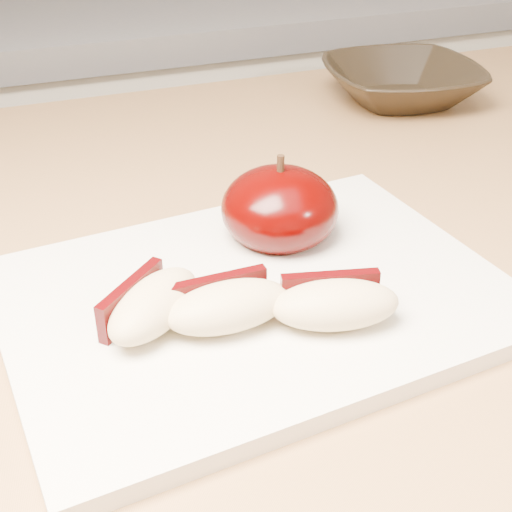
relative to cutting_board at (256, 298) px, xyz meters
name	(u,v)px	position (x,y,z in m)	size (l,w,h in m)	color
back_cabinet	(78,257)	(-0.04, 0.82, -0.44)	(2.40, 0.62, 0.94)	silver
cutting_board	(256,298)	(0.00, 0.00, 0.00)	(0.31, 0.23, 0.01)	silver
apple_half	(280,208)	(0.04, 0.06, 0.03)	(0.10, 0.10, 0.07)	#2D0000
apple_wedge_a	(151,304)	(-0.07, -0.01, 0.02)	(0.08, 0.08, 0.03)	#DABD8A
apple_wedge_b	(227,305)	(-0.03, -0.03, 0.02)	(0.08, 0.04, 0.03)	#DABD8A
apple_wedge_c	(335,303)	(0.03, -0.05, 0.02)	(0.08, 0.05, 0.03)	#DABD8A
bowl	(401,83)	(0.29, 0.30, 0.01)	(0.17, 0.17, 0.04)	black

